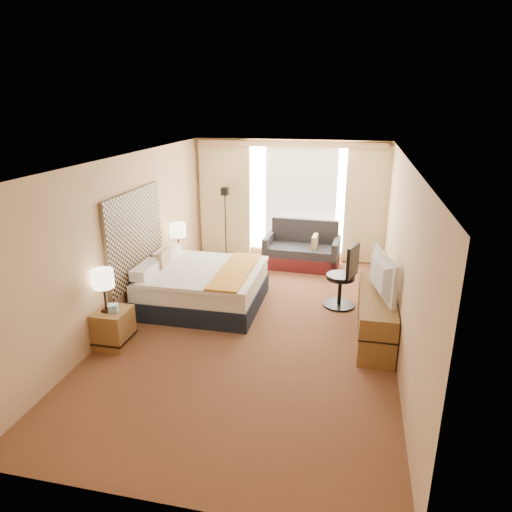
% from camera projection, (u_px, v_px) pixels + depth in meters
% --- Properties ---
extents(floor, '(4.20, 7.00, 0.02)m').
position_uv_depth(floor, '(256.00, 325.00, 7.25)').
color(floor, '#511A17').
rests_on(floor, ground).
extents(ceiling, '(4.20, 7.00, 0.02)m').
position_uv_depth(ceiling, '(256.00, 159.00, 6.41)').
color(ceiling, silver).
rests_on(ceiling, wall_back).
extents(wall_back, '(4.20, 0.02, 2.60)m').
position_uv_depth(wall_back, '(290.00, 200.00, 10.07)').
color(wall_back, tan).
rests_on(wall_back, ground).
extents(wall_front, '(4.20, 0.02, 2.60)m').
position_uv_depth(wall_front, '(160.00, 379.00, 3.60)').
color(wall_front, tan).
rests_on(wall_front, ground).
extents(wall_left, '(0.02, 7.00, 2.60)m').
position_uv_depth(wall_left, '(127.00, 238.00, 7.26)').
color(wall_left, tan).
rests_on(wall_left, ground).
extents(wall_right, '(0.02, 7.00, 2.60)m').
position_uv_depth(wall_right, '(401.00, 257.00, 6.41)').
color(wall_right, tan).
rests_on(wall_right, ground).
extents(headboard, '(0.06, 1.85, 1.50)m').
position_uv_depth(headboard, '(135.00, 236.00, 7.44)').
color(headboard, black).
rests_on(headboard, wall_left).
extents(nightstand_left, '(0.45, 0.52, 0.55)m').
position_uv_depth(nightstand_left, '(114.00, 328.00, 6.57)').
color(nightstand_left, olive).
rests_on(nightstand_left, floor).
extents(nightstand_right, '(0.45, 0.52, 0.55)m').
position_uv_depth(nightstand_right, '(178.00, 269.00, 8.88)').
color(nightstand_right, olive).
rests_on(nightstand_right, floor).
extents(media_dresser, '(0.50, 1.80, 0.70)m').
position_uv_depth(media_dresser, '(376.00, 316.00, 6.77)').
color(media_dresser, olive).
rests_on(media_dresser, floor).
extents(window, '(2.30, 0.02, 2.30)m').
position_uv_depth(window, '(301.00, 200.00, 9.98)').
color(window, white).
rests_on(window, wall_back).
extents(curtains, '(4.12, 0.19, 2.56)m').
position_uv_depth(curtains, '(289.00, 196.00, 9.93)').
color(curtains, '#F5E4AD').
rests_on(curtains, floor).
extents(bed, '(1.97, 1.80, 0.96)m').
position_uv_depth(bed, '(202.00, 286.00, 7.86)').
color(bed, black).
rests_on(bed, floor).
extents(loveseat, '(1.59, 0.91, 0.97)m').
position_uv_depth(loveseat, '(302.00, 252.00, 9.74)').
color(loveseat, '#57181A').
rests_on(loveseat, floor).
extents(floor_lamp, '(0.20, 0.20, 1.58)m').
position_uv_depth(floor_lamp, '(225.00, 209.00, 10.06)').
color(floor_lamp, black).
rests_on(floor_lamp, floor).
extents(desk_chair, '(0.56, 0.56, 1.13)m').
position_uv_depth(desk_chair, '(344.00, 279.00, 7.74)').
color(desk_chair, black).
rests_on(desk_chair, floor).
extents(lamp_left, '(0.30, 0.30, 0.63)m').
position_uv_depth(lamp_left, '(103.00, 280.00, 6.30)').
color(lamp_left, black).
rests_on(lamp_left, nightstand_left).
extents(lamp_right, '(0.30, 0.30, 0.63)m').
position_uv_depth(lamp_right, '(178.00, 231.00, 8.66)').
color(lamp_right, black).
rests_on(lamp_right, nightstand_right).
extents(tissue_box, '(0.16, 0.16, 0.11)m').
position_uv_depth(tissue_box, '(113.00, 308.00, 6.42)').
color(tissue_box, '#9AD2EE').
rests_on(tissue_box, nightstand_left).
extents(telephone, '(0.20, 0.17, 0.07)m').
position_uv_depth(telephone, '(178.00, 253.00, 8.81)').
color(telephone, black).
rests_on(telephone, nightstand_right).
extents(television, '(0.39, 1.08, 0.62)m').
position_uv_depth(television, '(376.00, 275.00, 6.54)').
color(television, black).
rests_on(television, media_dresser).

